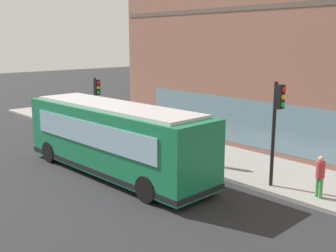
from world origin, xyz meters
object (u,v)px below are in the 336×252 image
traffic_light_near_corner (277,115)px  pedestrian_walking_along_curb (214,145)px  traffic_light_down_block (97,95)px  pedestrian_by_light_pole (320,174)px  pedestrian_near_hydrant (181,131)px  pedestrian_near_building_entrance (126,112)px  city_bus_nearside (114,139)px

traffic_light_near_corner → pedestrian_walking_along_curb: 3.82m
traffic_light_down_block → traffic_light_near_corner: bearing=-89.7°
traffic_light_down_block → pedestrian_walking_along_curb: size_ratio=2.04×
traffic_light_near_corner → traffic_light_down_block: traffic_light_near_corner is taller
traffic_light_down_block → pedestrian_by_light_pole: (0.27, -14.06, -1.49)m
traffic_light_near_corner → traffic_light_down_block: size_ratio=1.20×
pedestrian_near_hydrant → pedestrian_near_building_entrance: size_ratio=0.91×
pedestrian_walking_along_curb → pedestrian_by_light_pole: (-0.08, -5.08, -0.08)m
traffic_light_near_corner → pedestrian_by_light_pole: bearing=-83.6°
pedestrian_walking_along_curb → pedestrian_by_light_pole: bearing=-91.0°
pedestrian_near_hydrant → pedestrian_near_building_entrance: bearing=81.6°
city_bus_nearside → pedestrian_near_hydrant: size_ratio=6.17×
traffic_light_near_corner → pedestrian_near_hydrant: bearing=78.4°
city_bus_nearside → pedestrian_near_building_entrance: (5.64, 6.73, -0.36)m
city_bus_nearside → traffic_light_down_block: size_ratio=2.98×
pedestrian_near_hydrant → pedestrian_walking_along_curb: pedestrian_walking_along_curb is taller
pedestrian_near_hydrant → pedestrian_near_building_entrance: pedestrian_near_building_entrance is taller
city_bus_nearside → traffic_light_down_block: traffic_light_down_block is taller
pedestrian_near_hydrant → pedestrian_by_light_pole: size_ratio=1.06×
pedestrian_near_hydrant → traffic_light_near_corner: bearing=-101.6°
pedestrian_near_building_entrance → pedestrian_by_light_pole: size_ratio=1.15×
traffic_light_near_corner → pedestrian_near_hydrant: (1.35, 6.56, -1.90)m
traffic_light_down_block → pedestrian_near_building_entrance: bearing=6.4°
pedestrian_near_building_entrance → pedestrian_walking_along_curb: bearing=-101.9°
city_bus_nearside → pedestrian_by_light_pole: bearing=-64.6°
traffic_light_near_corner → pedestrian_walking_along_curb: size_ratio=2.44×
pedestrian_near_building_entrance → pedestrian_by_light_pole: 14.46m
city_bus_nearside → pedestrian_near_hydrant: (4.75, 0.74, -0.46)m
traffic_light_down_block → pedestrian_by_light_pole: size_ratio=2.19×
pedestrian_near_hydrant → pedestrian_near_building_entrance: (0.89, 6.00, 0.10)m
pedestrian_by_light_pole → pedestrian_walking_along_curb: bearing=89.0°
city_bus_nearside → pedestrian_near_building_entrance: 8.79m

